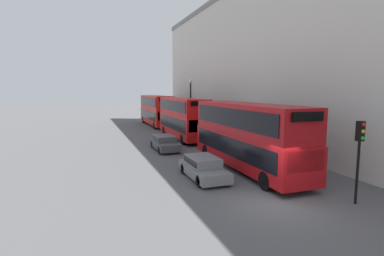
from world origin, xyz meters
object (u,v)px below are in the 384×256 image
object	(u,v)px
bus_second_in_queue	(183,116)
car_hatchback	(165,142)
bus_third_in_queue	(156,109)
car_dark_sedan	(203,167)
traffic_light	(360,145)
bus_leading	(247,133)

from	to	relation	value
bus_second_in_queue	car_hatchback	bearing A→B (deg)	-122.37
bus_second_in_queue	bus_third_in_queue	distance (m)	12.70
bus_second_in_queue	car_dark_sedan	xyz separation A→B (m)	(-3.40, -14.33, -1.69)
car_dark_sedan	traffic_light	size ratio (longest dim) A/B	1.11
bus_leading	traffic_light	distance (m)	7.20
bus_second_in_queue	bus_third_in_queue	world-z (taller)	bus_third_in_queue
bus_third_in_queue	car_dark_sedan	bearing A→B (deg)	-97.17
bus_leading	bus_third_in_queue	size ratio (longest dim) A/B	0.99
car_dark_sedan	car_hatchback	xyz separation A→B (m)	(0.00, 8.96, -0.01)
bus_third_in_queue	traffic_light	size ratio (longest dim) A/B	2.97
bus_leading	bus_second_in_queue	bearing A→B (deg)	90.00
bus_second_in_queue	car_dark_sedan	world-z (taller)	bus_second_in_queue
bus_leading	car_hatchback	xyz separation A→B (m)	(-3.40, 8.00, -1.70)
bus_leading	traffic_light	size ratio (longest dim) A/B	2.95
bus_second_in_queue	car_dark_sedan	size ratio (longest dim) A/B	2.40
bus_leading	car_dark_sedan	world-z (taller)	bus_leading
bus_second_in_queue	car_dark_sedan	bearing A→B (deg)	-103.35
bus_leading	bus_third_in_queue	bearing A→B (deg)	90.00
bus_leading	bus_second_in_queue	xyz separation A→B (m)	(0.00, 13.36, 0.00)
bus_leading	car_hatchback	size ratio (longest dim) A/B	2.54
bus_second_in_queue	traffic_light	xyz separation A→B (m)	(1.70, -20.35, 0.36)
bus_second_in_queue	car_hatchback	world-z (taller)	bus_second_in_queue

